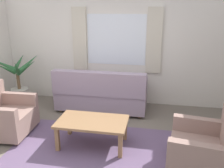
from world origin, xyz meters
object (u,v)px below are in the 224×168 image
Objects in this scene: armchair_left at (3,115)px; coffee_table at (92,124)px; couch at (101,94)px; potted_plant at (19,84)px; armchair_right at (206,151)px.

coffee_table is (1.62, -0.08, 0.03)m from armchair_left.
couch is 1.95m from potted_plant.
couch is at bearing -1.41° from potted_plant.
armchair_left is 3.30m from armchair_right.
coffee_table is at bearing -96.00° from armchair_left.
couch is at bearing 97.32° from coffee_table.
armchair_left is at bearing -69.74° from potted_plant.
armchair_right is at bearing 135.37° from couch.
potted_plant reaches higher than armchair_left.
couch is 1.73× the size of coffee_table.
potted_plant reaches higher than couch.
armchair_left and armchair_right have the same top height.
coffee_table is 0.97× the size of potted_plant.
potted_plant is (-3.76, 1.84, 0.11)m from armchair_right.
armchair_left is 0.78× the size of potted_plant.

